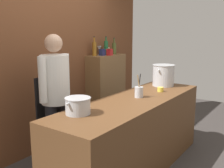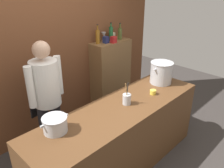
{
  "view_description": "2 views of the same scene",
  "coord_description": "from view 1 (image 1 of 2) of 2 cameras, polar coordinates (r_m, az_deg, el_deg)",
  "views": [
    {
      "loc": [
        -2.62,
        -1.53,
        1.68
      ],
      "look_at": [
        0.02,
        0.33,
        1.04
      ],
      "focal_mm": 42.4,
      "sensor_mm": 36.0,
      "label": 1
    },
    {
      "loc": [
        -1.8,
        -1.6,
        2.34
      ],
      "look_at": [
        0.26,
        0.39,
        1.0
      ],
      "focal_mm": 37.53,
      "sensor_mm": 36.0,
      "label": 2
    }
  ],
  "objects": [
    {
      "name": "spice_tin_cream",
      "position": [
        4.73,
        -1.18,
        7.18
      ],
      "size": [
        0.08,
        0.08,
        0.12
      ],
      "primitive_type": "cube",
      "color": "beige",
      "rests_on": "bar_cabinet"
    },
    {
      "name": "spice_tin_red",
      "position": [
        4.48,
        -0.51,
        6.89
      ],
      "size": [
        0.08,
        0.08,
        0.11
      ],
      "primitive_type": "cube",
      "color": "red",
      "rests_on": "bar_cabinet"
    },
    {
      "name": "wine_glass_tall",
      "position": [
        4.57,
        -2.77,
        7.66
      ],
      "size": [
        0.08,
        0.08,
        0.16
      ],
      "color": "silver",
      "rests_on": "bar_cabinet"
    },
    {
      "name": "chef",
      "position": [
        3.24,
        -12.15,
        -1.89
      ],
      "size": [
        0.52,
        0.38,
        1.66
      ],
      "rotation": [
        0.0,
        0.0,
        3.31
      ],
      "color": "black",
      "rests_on": "ground_plane"
    },
    {
      "name": "brick_back_panel",
      "position": [
        3.93,
        -13.09,
        8.24
      ],
      "size": [
        4.4,
        0.1,
        3.0
      ],
      "primitive_type": "cube",
      "color": "brown",
      "rests_on": "ground_plane"
    },
    {
      "name": "utensil_crock",
      "position": [
        3.22,
        5.82,
        -1.67
      ],
      "size": [
        0.1,
        0.1,
        0.29
      ],
      "color": "#B7BABF",
      "rests_on": "prep_counter"
    },
    {
      "name": "spice_tin_navy",
      "position": [
        4.46,
        -2.13,
        6.86
      ],
      "size": [
        0.08,
        0.08,
        0.11
      ],
      "primitive_type": "cube",
      "color": "navy",
      "rests_on": "bar_cabinet"
    },
    {
      "name": "stockpot_small",
      "position": [
        2.58,
        -7.36,
        -4.66
      ],
      "size": [
        0.32,
        0.25,
        0.16
      ],
      "color": "#B7BABF",
      "rests_on": "prep_counter"
    },
    {
      "name": "prep_counter",
      "position": [
        3.27,
        4.66,
        -10.98
      ],
      "size": [
        2.44,
        0.7,
        0.9
      ],
      "primitive_type": "cube",
      "color": "brown",
      "rests_on": "ground_plane"
    },
    {
      "name": "bar_cabinet",
      "position": [
        4.69,
        -1.23,
        -1.59
      ],
      "size": [
        0.76,
        0.32,
        1.29
      ],
      "primitive_type": "cube",
      "color": "brown",
      "rests_on": "ground_plane"
    },
    {
      "name": "wine_bottle_olive",
      "position": [
        4.74,
        0.46,
        7.75
      ],
      "size": [
        0.07,
        0.07,
        0.29
      ],
      "color": "#475123",
      "rests_on": "bar_cabinet"
    },
    {
      "name": "stockpot_large",
      "position": [
        3.95,
        11.03,
        1.86
      ],
      "size": [
        0.38,
        0.32,
        0.31
      ],
      "color": "#B7BABF",
      "rests_on": "prep_counter"
    },
    {
      "name": "wine_bottle_green",
      "position": [
        4.62,
        -1.3,
        7.88
      ],
      "size": [
        0.07,
        0.07,
        0.31
      ],
      "color": "#1E592D",
      "rests_on": "bar_cabinet"
    },
    {
      "name": "wine_bottle_amber",
      "position": [
        4.4,
        -3.81,
        7.64
      ],
      "size": [
        0.07,
        0.07,
        0.32
      ],
      "color": "#8C5919",
      "rests_on": "bar_cabinet"
    },
    {
      "name": "butter_jar",
      "position": [
        3.58,
        10.4,
        -1.15
      ],
      "size": [
        0.08,
        0.08,
        0.06
      ],
      "primitive_type": "cylinder",
      "color": "yellow",
      "rests_on": "prep_counter"
    }
  ]
}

